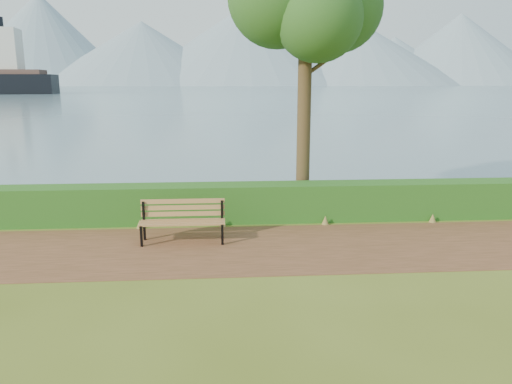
{
  "coord_description": "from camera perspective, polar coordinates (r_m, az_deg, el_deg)",
  "views": [
    {
      "loc": [
        -1.12,
        -10.38,
        3.7
      ],
      "look_at": [
        -0.29,
        1.2,
        1.1
      ],
      "focal_mm": 35.0,
      "sensor_mm": 36.0,
      "label": 1
    }
  ],
  "objects": [
    {
      "name": "mountains",
      "position": [
        417.2,
        -5.44,
        15.88
      ],
      "size": [
        585.0,
        190.0,
        70.0
      ],
      "color": "gray",
      "rests_on": "ground"
    },
    {
      "name": "path",
      "position": [
        11.36,
        1.78,
        -6.37
      ],
      "size": [
        40.0,
        3.4,
        0.01
      ],
      "primitive_type": "cube",
      "color": "#51331C",
      "rests_on": "ground"
    },
    {
      "name": "water",
      "position": [
        270.41,
        -3.98,
        11.82
      ],
      "size": [
        700.0,
        510.0,
        0.0
      ],
      "primitive_type": "cube",
      "color": "#486174",
      "rests_on": "ground"
    },
    {
      "name": "bench",
      "position": [
        11.77,
        -8.37,
        -2.95
      ],
      "size": [
        1.97,
        0.59,
        0.99
      ],
      "rotation": [
        0.0,
        0.0,
        -0.0
      ],
      "color": "black",
      "rests_on": "ground"
    },
    {
      "name": "hedge",
      "position": [
        13.42,
        0.79,
        -1.18
      ],
      "size": [
        32.0,
        0.85,
        1.0
      ],
      "primitive_type": "cube",
      "color": "#1C4D16",
      "rests_on": "ground"
    },
    {
      "name": "ground",
      "position": [
        11.08,
        1.94,
        -6.9
      ],
      "size": [
        140.0,
        140.0,
        0.0
      ],
      "primitive_type": "plane",
      "color": "#505D1A",
      "rests_on": "ground"
    }
  ]
}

